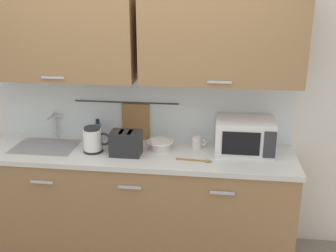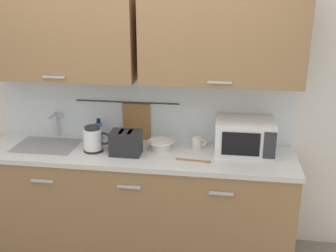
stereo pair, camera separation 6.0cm
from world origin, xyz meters
name	(u,v)px [view 1 (the left image)]	position (x,y,z in m)	size (l,w,h in m)	color
counter_unit	(137,200)	(-0.01, 0.30, 0.46)	(2.53, 0.64, 0.90)	#997047
back_wall_assembly	(141,70)	(0.00, 0.53, 1.52)	(3.70, 0.41, 2.50)	silver
sink_faucet	(54,122)	(-0.78, 0.53, 1.04)	(0.09, 0.17, 0.22)	#B2B5BA
microwave	(244,136)	(0.85, 0.41, 1.04)	(0.46, 0.35, 0.27)	white
electric_kettle	(93,140)	(-0.35, 0.26, 1.00)	(0.23, 0.16, 0.21)	black
dish_soap_bottle	(98,132)	(-0.38, 0.50, 0.99)	(0.06, 0.06, 0.20)	#3F8CD8
mug_near_sink	(116,137)	(-0.22, 0.49, 0.95)	(0.12, 0.08, 0.09)	red
mixing_bowl	(160,144)	(0.18, 0.37, 0.94)	(0.21, 0.21, 0.08)	silver
toaster	(126,143)	(-0.08, 0.24, 1.00)	(0.26, 0.17, 0.19)	#232326
mug_by_kettle	(197,143)	(0.47, 0.44, 0.95)	(0.12, 0.08, 0.09)	silver
wooden_spoon	(198,160)	(0.50, 0.17, 0.91)	(0.28, 0.05, 0.01)	#9E7042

